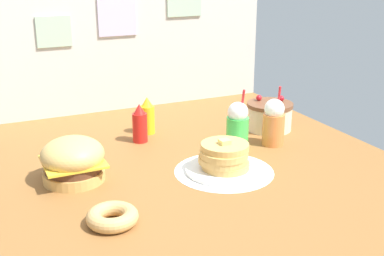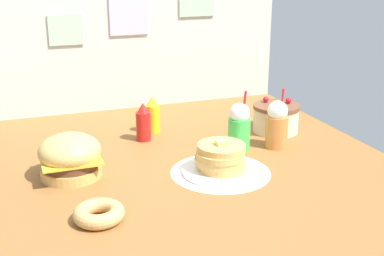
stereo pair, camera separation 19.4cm
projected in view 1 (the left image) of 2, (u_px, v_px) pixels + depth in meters
ground_plane at (195, 169)px, 2.43m from camera, size 1.97×2.19×0.02m
back_wall at (123, 29)px, 3.20m from camera, size 1.97×0.04×1.04m
doily_mat at (224, 171)px, 2.37m from camera, size 0.47×0.47×0.00m
burger at (73, 160)px, 2.25m from camera, size 0.28×0.28×0.20m
pancake_stack at (224, 159)px, 2.35m from camera, size 0.36×0.36×0.16m
layer_cake at (269, 116)px, 2.92m from camera, size 0.27×0.27×0.19m
ketchup_bottle at (140, 124)px, 2.73m from camera, size 0.08×0.08×0.21m
mustard_bottle at (147, 117)px, 2.86m from camera, size 0.08×0.08×0.21m
cream_soda_cup at (238, 126)px, 2.62m from camera, size 0.12×0.12×0.32m
orange_float_cup at (274, 122)px, 2.67m from camera, size 0.12×0.12×0.32m
donut_pink_glaze at (112, 216)px, 1.90m from camera, size 0.20×0.20×0.06m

